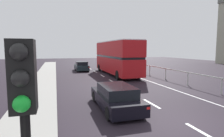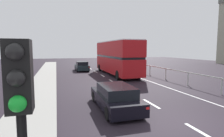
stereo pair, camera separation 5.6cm
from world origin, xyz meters
name	(u,v)px [view 1 (the left image)]	position (x,y,z in m)	size (l,w,h in m)	color
ground_plane	(188,126)	(0.00, 0.00, -0.05)	(73.12, 120.00, 0.10)	black
lane_paint_markings	(145,85)	(2.20, 8.33, 0.00)	(3.72, 46.00, 0.01)	silver
bridge_side_railing	(176,72)	(5.80, 9.00, 0.95)	(0.10, 42.00, 1.19)	#B0B5AD
double_decker_bus_red	(116,57)	(1.95, 15.85, 2.24)	(2.67, 11.21, 4.18)	#AE1317
hatchback_car_near	(116,97)	(-2.31, 2.95, 0.63)	(1.83, 4.58, 1.30)	black
traffic_signal_pole	(24,104)	(-5.73, -3.95, 2.53)	(0.30, 0.42, 3.19)	black
sedan_car_ahead	(82,66)	(-1.71, 21.21, 0.66)	(1.77, 4.10, 1.38)	#1A282C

